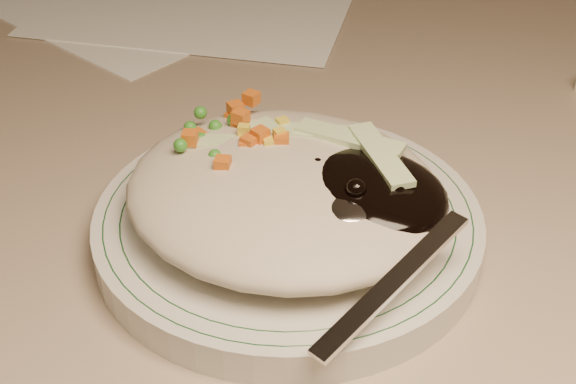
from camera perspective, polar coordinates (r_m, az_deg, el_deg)
The scene contains 5 objects.
desk at distance 0.73m, azimuth 11.99°, elevation -10.62°, with size 1.40×0.70×0.74m.
plate at distance 0.50m, azimuth 0.00°, elevation -2.45°, with size 0.24×0.24×0.02m, color silver.
plate_rim at distance 0.49m, azimuth 0.00°, elevation -1.53°, with size 0.23×0.23×0.00m.
meal at distance 0.47m, azimuth 0.40°, elevation 0.36°, with size 0.21×0.19×0.05m.
papers at distance 0.84m, azimuth -9.38°, elevation 13.11°, with size 0.42×0.30×0.00m.
Camera 1 is at (0.12, 0.88, 1.06)m, focal length 50.00 mm.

